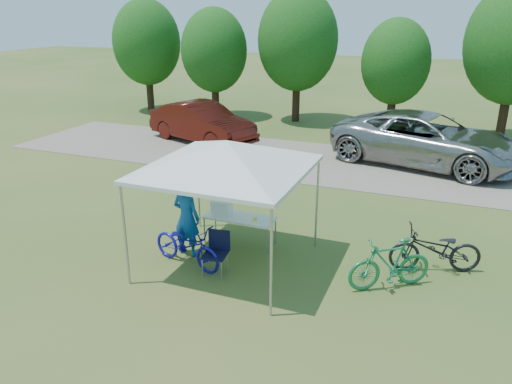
% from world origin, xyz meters
% --- Properties ---
extents(ground, '(100.00, 100.00, 0.00)m').
position_xyz_m(ground, '(0.00, 0.00, 0.00)').
color(ground, '#2D5119').
rests_on(ground, ground).
extents(gravel_strip, '(24.00, 5.00, 0.02)m').
position_xyz_m(gravel_strip, '(0.00, 8.00, 0.01)').
color(gravel_strip, gray).
rests_on(gravel_strip, ground).
extents(canopy, '(4.53, 4.53, 3.00)m').
position_xyz_m(canopy, '(0.00, 0.00, 2.65)').
color(canopy, '#A5A5AA').
rests_on(canopy, ground).
extents(treeline, '(24.89, 4.28, 6.30)m').
position_xyz_m(treeline, '(-0.29, 14.05, 3.53)').
color(treeline, '#382314').
rests_on(treeline, ground).
extents(folding_table, '(1.64, 0.68, 0.67)m').
position_xyz_m(folding_table, '(-0.18, 0.99, 0.63)').
color(folding_table, white).
rests_on(folding_table, ground).
extents(folding_chair, '(0.52, 0.53, 0.90)m').
position_xyz_m(folding_chair, '(-0.08, -0.41, 0.53)').
color(folding_chair, black).
rests_on(folding_chair, ground).
extents(cooler, '(0.46, 0.31, 0.33)m').
position_xyz_m(cooler, '(-0.63, 0.99, 0.84)').
color(cooler, white).
rests_on(cooler, folding_table).
extents(ice_cream_cup, '(0.08, 0.08, 0.06)m').
position_xyz_m(ice_cream_cup, '(0.23, 0.94, 0.70)').
color(ice_cream_cup, '#DBF138').
rests_on(ice_cream_cup, folding_table).
extents(cyclist, '(0.68, 0.49, 1.77)m').
position_xyz_m(cyclist, '(-1.03, 0.06, 0.88)').
color(cyclist, '#124D93').
rests_on(cyclist, ground).
extents(bike_blue, '(1.88, 1.05, 0.94)m').
position_xyz_m(bike_blue, '(-0.80, -0.38, 0.47)').
color(bike_blue, '#17129F').
rests_on(bike_blue, ground).
extents(bike_green, '(1.68, 1.38, 1.03)m').
position_xyz_m(bike_green, '(3.32, 0.26, 0.52)').
color(bike_green, '#1A7949').
rests_on(bike_green, ground).
extents(bike_dark, '(2.00, 1.23, 0.99)m').
position_xyz_m(bike_dark, '(4.11, 1.28, 0.49)').
color(bike_dark, black).
rests_on(bike_dark, ground).
extents(minivan, '(6.93, 4.39, 1.78)m').
position_xyz_m(minivan, '(3.35, 9.10, 0.91)').
color(minivan, '#9D9C99').
rests_on(minivan, gravel_strip).
extents(sedan, '(5.09, 3.18, 1.58)m').
position_xyz_m(sedan, '(-5.33, 9.03, 0.81)').
color(sedan, '#47110B').
rests_on(sedan, gravel_strip).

